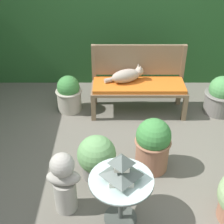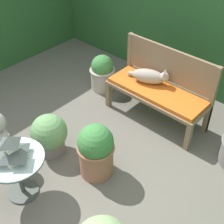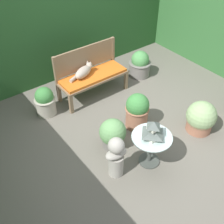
{
  "view_description": "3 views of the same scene",
  "coord_description": "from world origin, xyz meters",
  "views": [
    {
      "loc": [
        -0.35,
        -2.62,
        2.43
      ],
      "look_at": [
        -0.36,
        0.47,
        0.43
      ],
      "focal_mm": 50.0,
      "sensor_mm": 36.0,
      "label": 1
    },
    {
      "loc": [
        1.72,
        -1.55,
        2.65
      ],
      "look_at": [
        -0.02,
        0.36,
        0.54
      ],
      "focal_mm": 50.0,
      "sensor_mm": 36.0,
      "label": 2
    },
    {
      "loc": [
        -2.33,
        -2.53,
        3.22
      ],
      "look_at": [
        -0.27,
        0.2,
        0.34
      ],
      "focal_mm": 45.0,
      "sensor_mm": 36.0,
      "label": 3
    }
  ],
  "objects": [
    {
      "name": "potted_plant_path_edge",
      "position": [
        -0.95,
        1.19,
        0.26
      ],
      "size": [
        0.37,
        0.37,
        0.53
      ],
      "color": "#ADA393",
      "rests_on": "ground"
    },
    {
      "name": "bench_backrest",
      "position": [
        0.02,
        1.37,
        0.64
      ],
      "size": [
        1.29,
        0.06,
        0.92
      ],
      "color": "#7F664C",
      "rests_on": "ground"
    },
    {
      "name": "ground",
      "position": [
        0.0,
        0.0,
        0.0
      ],
      "size": [
        30.0,
        30.0,
        0.0
      ],
      "primitive_type": "plane",
      "color": "#666056"
    },
    {
      "name": "potted_plant_hedge_corner",
      "position": [
        0.09,
        -0.01,
        0.32
      ],
      "size": [
        0.4,
        0.4,
        0.63
      ],
      "color": "#9E664C",
      "rests_on": "ground"
    },
    {
      "name": "pagoda_birdhouse",
      "position": [
        -0.27,
        -0.71,
        0.63
      ],
      "size": [
        0.28,
        0.28,
        0.27
      ],
      "color": "silver",
      "rests_on": "patio_table"
    },
    {
      "name": "patio_table",
      "position": [
        -0.27,
        -0.71,
        0.4
      ],
      "size": [
        0.57,
        0.57,
        0.51
      ],
      "color": "#424742",
      "rests_on": "ground"
    },
    {
      "name": "cat",
      "position": [
        -0.15,
        1.2,
        0.54
      ],
      "size": [
        0.55,
        0.33,
        0.22
      ],
      "rotation": [
        0.0,
        0.0,
        0.39
      ],
      "color": "#A89989",
      "rests_on": "garden_bench"
    },
    {
      "name": "foliage_hedge_back",
      "position": [
        0.0,
        2.53,
        1.11
      ],
      "size": [
        6.4,
        0.99,
        2.22
      ],
      "primitive_type": "cube",
      "color": "#285628",
      "rests_on": "ground"
    },
    {
      "name": "potted_plant_patio_mid",
      "position": [
        -0.51,
        -0.14,
        0.25
      ],
      "size": [
        0.41,
        0.41,
        0.5
      ],
      "color": "slate",
      "rests_on": "ground"
    },
    {
      "name": "garden_bench",
      "position": [
        0.02,
        1.15,
        0.39
      ],
      "size": [
        1.29,
        0.48,
        0.45
      ],
      "color": "#7F664C",
      "rests_on": "ground"
    }
  ]
}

